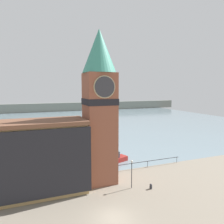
{
  "coord_description": "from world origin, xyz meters",
  "views": [
    {
      "loc": [
        -8.24,
        -20.41,
        13.86
      ],
      "look_at": [
        2.6,
        7.04,
        10.61
      ],
      "focal_mm": 35.0,
      "sensor_mm": 36.0,
      "label": 1
    }
  ],
  "objects_px": {
    "pier_building": "(39,157)",
    "boat_near": "(116,158)",
    "clock_tower": "(100,103)",
    "mooring_bollard_near": "(151,186)",
    "lamp_post": "(132,169)"
  },
  "relations": [
    {
      "from": "clock_tower",
      "to": "mooring_bollard_near",
      "type": "distance_m",
      "value": 13.65
    },
    {
      "from": "boat_near",
      "to": "pier_building",
      "type": "bearing_deg",
      "value": -171.11
    },
    {
      "from": "pier_building",
      "to": "clock_tower",
      "type": "bearing_deg",
      "value": 3.42
    },
    {
      "from": "pier_building",
      "to": "mooring_bollard_near",
      "type": "xyz_separation_m",
      "value": [
        14.28,
        -4.48,
        -4.47
      ]
    },
    {
      "from": "clock_tower",
      "to": "boat_near",
      "type": "height_order",
      "value": "clock_tower"
    },
    {
      "from": "pier_building",
      "to": "boat_near",
      "type": "xyz_separation_m",
      "value": [
        14.12,
        7.63,
        -4.14
      ]
    },
    {
      "from": "clock_tower",
      "to": "lamp_post",
      "type": "distance_m",
      "value": 10.28
    },
    {
      "from": "lamp_post",
      "to": "clock_tower",
      "type": "bearing_deg",
      "value": 131.68
    },
    {
      "from": "clock_tower",
      "to": "boat_near",
      "type": "distance_m",
      "value": 14.24
    },
    {
      "from": "mooring_bollard_near",
      "to": "boat_near",
      "type": "bearing_deg",
      "value": 90.78
    },
    {
      "from": "clock_tower",
      "to": "pier_building",
      "type": "bearing_deg",
      "value": -176.58
    },
    {
      "from": "boat_near",
      "to": "mooring_bollard_near",
      "type": "relative_size",
      "value": 6.04
    },
    {
      "from": "mooring_bollard_near",
      "to": "clock_tower",
      "type": "bearing_deg",
      "value": 138.81
    },
    {
      "from": "pier_building",
      "to": "lamp_post",
      "type": "xyz_separation_m",
      "value": [
        11.93,
        -3.26,
        -2.08
      ]
    },
    {
      "from": "clock_tower",
      "to": "pier_building",
      "type": "height_order",
      "value": "clock_tower"
    }
  ]
}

